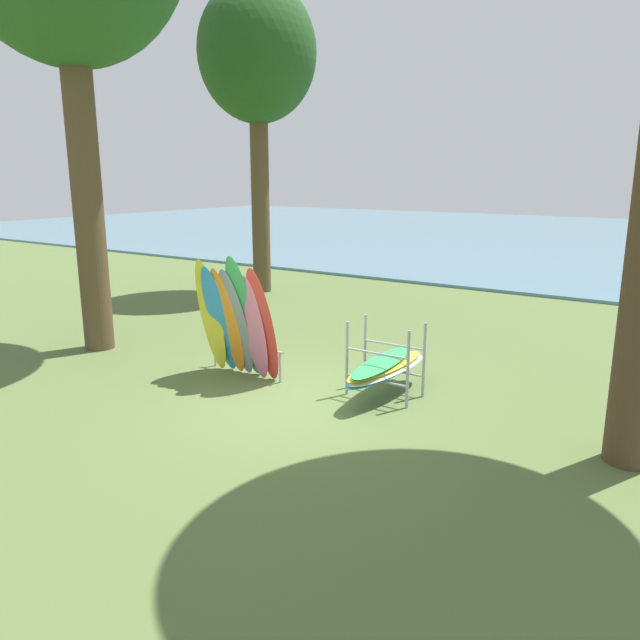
# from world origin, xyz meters

# --- Properties ---
(ground_plane) EXTENTS (80.00, 80.00, 0.00)m
(ground_plane) POSITION_xyz_m (0.00, 0.00, 0.00)
(ground_plane) COLOR #566B38
(lake_water) EXTENTS (80.00, 36.00, 0.10)m
(lake_water) POSITION_xyz_m (0.00, 29.02, 0.05)
(lake_water) COLOR slate
(lake_water) RESTS_ON ground
(tree_mid_behind) EXTENTS (3.43, 3.43, 8.94)m
(tree_mid_behind) POSITION_xyz_m (-6.33, 7.22, 6.82)
(tree_mid_behind) COLOR brown
(tree_mid_behind) RESTS_ON ground
(leaning_board_pile) EXTENTS (1.78, 0.77, 2.26)m
(leaning_board_pile) POSITION_xyz_m (-1.42, 0.45, 1.03)
(leaning_board_pile) COLOR yellow
(leaning_board_pile) RESTS_ON ground
(board_storage_rack) EXTENTS (1.15, 2.13, 1.25)m
(board_storage_rack) POSITION_xyz_m (1.21, 1.10, 0.50)
(board_storage_rack) COLOR #9EA0A5
(board_storage_rack) RESTS_ON ground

